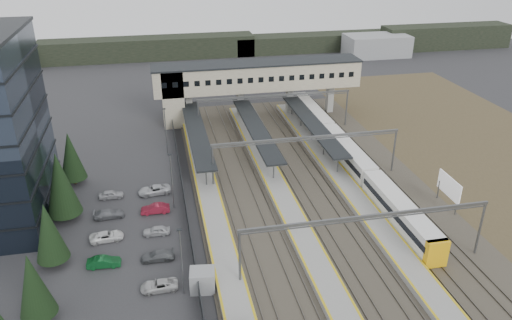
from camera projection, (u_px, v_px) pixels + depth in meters
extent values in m
plane|color=#2B2B2D|center=(245.00, 242.00, 60.95)|extent=(220.00, 220.00, 0.00)
cylinder|color=black|center=(41.00, 315.00, 48.68)|extent=(0.44, 0.44, 1.20)
cone|color=black|center=(33.00, 284.00, 47.04)|extent=(3.54, 3.54, 6.80)
cylinder|color=black|center=(55.00, 260.00, 56.63)|extent=(0.44, 0.44, 1.20)
cone|color=black|center=(48.00, 231.00, 54.95)|extent=(3.64, 3.64, 7.00)
cylinder|color=black|center=(66.00, 215.00, 65.47)|extent=(0.44, 0.44, 1.20)
cone|color=black|center=(60.00, 183.00, 63.47)|extent=(4.42, 4.42, 8.50)
cylinder|color=black|center=(75.00, 180.00, 74.30)|extent=(0.44, 0.44, 1.20)
cone|color=black|center=(71.00, 156.00, 72.58)|extent=(3.74, 3.74, 7.20)
imported|color=#0E4C21|center=(104.00, 262.00, 56.31)|extent=(3.80, 1.47, 1.23)
imported|color=white|center=(107.00, 236.00, 61.02)|extent=(4.22, 2.24, 1.13)
imported|color=slate|center=(109.00, 214.00, 65.70)|extent=(4.08, 1.84, 1.16)
imported|color=#A6A5AA|center=(111.00, 194.00, 70.38)|extent=(3.45, 1.42, 1.17)
imported|color=beige|center=(159.00, 285.00, 52.77)|extent=(3.99, 1.87, 1.11)
imported|color=#535659|center=(158.00, 256.00, 57.44)|extent=(3.94, 1.67, 1.13)
imported|color=#B1B2B6|center=(156.00, 231.00, 62.13)|extent=(3.42, 1.55, 1.14)
imported|color=maroon|center=(155.00, 209.00, 66.78)|extent=(3.85, 1.42, 1.26)
imported|color=silver|center=(154.00, 190.00, 71.46)|extent=(4.75, 2.52, 1.27)
cylinder|color=slate|center=(182.00, 263.00, 50.68)|extent=(0.16, 0.16, 8.00)
cube|color=black|center=(179.00, 230.00, 48.96)|extent=(0.50, 0.25, 0.15)
cylinder|color=slate|center=(172.00, 182.00, 66.59)|extent=(0.16, 0.16, 8.00)
cube|color=black|center=(170.00, 154.00, 64.87)|extent=(0.50, 0.25, 0.15)
cylinder|color=slate|center=(166.00, 132.00, 82.49)|extent=(0.16, 0.16, 8.00)
cube|color=black|center=(164.00, 109.00, 80.77)|extent=(0.50, 0.25, 0.15)
cube|color=#26282B|center=(188.00, 219.00, 63.74)|extent=(0.08, 90.00, 2.00)
cube|color=gray|center=(203.00, 280.00, 52.55)|extent=(2.88, 2.50, 2.40)
cube|color=#3B352C|center=(325.00, 210.00, 67.54)|extent=(34.00, 90.00, 0.20)
cube|color=#59544C|center=(232.00, 219.00, 65.12)|extent=(0.08, 90.00, 0.14)
cube|color=#59544C|center=(243.00, 218.00, 65.38)|extent=(0.08, 90.00, 0.14)
cube|color=#59544C|center=(262.00, 216.00, 65.85)|extent=(0.08, 90.00, 0.14)
cube|color=#59544C|center=(273.00, 214.00, 66.12)|extent=(0.08, 90.00, 0.14)
cube|color=#59544C|center=(306.00, 211.00, 66.96)|extent=(0.08, 90.00, 0.14)
cube|color=#59544C|center=(316.00, 210.00, 67.23)|extent=(0.08, 90.00, 0.14)
cube|color=#59544C|center=(334.00, 208.00, 67.70)|extent=(0.08, 90.00, 0.14)
cube|color=#59544C|center=(344.00, 207.00, 67.97)|extent=(0.08, 90.00, 0.14)
cube|color=#59544C|center=(375.00, 203.00, 68.81)|extent=(0.08, 90.00, 0.14)
cube|color=#59544C|center=(385.00, 202.00, 69.07)|extent=(0.08, 90.00, 0.14)
cube|color=#59544C|center=(402.00, 200.00, 69.55)|extent=(0.08, 90.00, 0.14)
cube|color=#59544C|center=(411.00, 199.00, 69.81)|extent=(0.08, 90.00, 0.14)
cube|color=gray|center=(215.00, 220.00, 64.62)|extent=(3.20, 82.00, 0.90)
cube|color=gold|center=(204.00, 218.00, 64.16)|extent=(0.25, 82.00, 0.02)
cube|color=gold|center=(226.00, 216.00, 64.69)|extent=(0.25, 82.00, 0.02)
cube|color=gray|center=(289.00, 212.00, 66.47)|extent=(3.20, 82.00, 0.90)
cube|color=gold|center=(279.00, 210.00, 66.00)|extent=(0.25, 82.00, 0.02)
cube|color=gold|center=(300.00, 207.00, 66.54)|extent=(0.25, 82.00, 0.02)
cube|color=gray|center=(360.00, 204.00, 68.31)|extent=(3.20, 82.00, 0.90)
cube|color=gold|center=(350.00, 202.00, 67.85)|extent=(0.25, 82.00, 0.02)
cube|color=gold|center=(370.00, 200.00, 68.38)|extent=(0.25, 82.00, 0.02)
cube|color=black|center=(197.00, 132.00, 82.53)|extent=(3.00, 30.00, 0.25)
cube|color=slate|center=(197.00, 132.00, 82.60)|extent=(3.10, 30.00, 0.12)
cylinder|color=slate|center=(206.00, 175.00, 71.73)|extent=(0.20, 0.20, 3.10)
cylinder|color=slate|center=(201.00, 157.00, 77.48)|extent=(0.20, 0.20, 3.10)
cylinder|color=slate|center=(197.00, 140.00, 83.22)|extent=(0.20, 0.20, 3.10)
cylinder|color=slate|center=(194.00, 126.00, 88.96)|extent=(0.20, 0.20, 3.10)
cylinder|color=slate|center=(190.00, 114.00, 94.71)|extent=(0.20, 0.20, 3.10)
cube|color=black|center=(256.00, 127.00, 84.38)|extent=(3.00, 30.00, 0.25)
cube|color=slate|center=(256.00, 128.00, 84.44)|extent=(3.10, 30.00, 0.12)
cylinder|color=slate|center=(274.00, 169.00, 73.58)|extent=(0.20, 0.20, 3.10)
cylinder|color=slate|center=(264.00, 151.00, 79.32)|extent=(0.20, 0.20, 3.10)
cylinder|color=slate|center=(256.00, 136.00, 85.07)|extent=(0.20, 0.20, 3.10)
cylinder|color=slate|center=(248.00, 122.00, 90.81)|extent=(0.20, 0.20, 3.10)
cylinder|color=slate|center=(242.00, 110.00, 96.55)|extent=(0.20, 0.20, 3.10)
cube|color=black|center=(312.00, 123.00, 86.22)|extent=(3.00, 30.00, 0.25)
cube|color=slate|center=(312.00, 123.00, 86.29)|extent=(3.10, 30.00, 0.12)
cylinder|color=slate|center=(338.00, 163.00, 75.43)|extent=(0.20, 0.20, 3.10)
cylinder|color=slate|center=(324.00, 146.00, 81.17)|extent=(0.20, 0.20, 3.10)
cylinder|color=slate|center=(312.00, 131.00, 86.91)|extent=(0.20, 0.20, 3.10)
cylinder|color=slate|center=(301.00, 118.00, 92.66)|extent=(0.20, 0.20, 3.10)
cylinder|color=slate|center=(292.00, 107.00, 98.40)|extent=(0.20, 0.20, 3.10)
cube|color=tan|center=(258.00, 76.00, 96.34)|extent=(40.00, 6.00, 5.00)
cube|color=black|center=(258.00, 63.00, 95.25)|extent=(40.40, 6.40, 0.30)
cube|color=tan|center=(173.00, 96.00, 94.59)|extent=(4.00, 6.00, 11.00)
cube|color=black|center=(164.00, 86.00, 90.31)|extent=(1.00, 0.06, 1.00)
cube|color=black|center=(175.00, 85.00, 90.68)|extent=(1.00, 0.06, 1.00)
cube|color=black|center=(186.00, 84.00, 91.05)|extent=(1.00, 0.06, 1.00)
cube|color=black|center=(197.00, 84.00, 91.42)|extent=(1.00, 0.06, 1.00)
cube|color=black|center=(208.00, 83.00, 91.79)|extent=(1.00, 0.06, 1.00)
cube|color=black|center=(219.00, 82.00, 92.15)|extent=(1.00, 0.06, 1.00)
cube|color=black|center=(229.00, 82.00, 92.52)|extent=(1.00, 0.06, 1.00)
cube|color=black|center=(240.00, 81.00, 92.89)|extent=(1.00, 0.06, 1.00)
cube|color=black|center=(251.00, 80.00, 93.26)|extent=(1.00, 0.06, 1.00)
cube|color=black|center=(261.00, 80.00, 93.63)|extent=(1.00, 0.06, 1.00)
cube|color=black|center=(271.00, 79.00, 94.00)|extent=(1.00, 0.06, 1.00)
cube|color=black|center=(282.00, 79.00, 94.37)|extent=(1.00, 0.06, 1.00)
cube|color=black|center=(292.00, 78.00, 94.74)|extent=(1.00, 0.06, 1.00)
cube|color=black|center=(302.00, 77.00, 95.11)|extent=(1.00, 0.06, 1.00)
cube|color=black|center=(312.00, 77.00, 95.48)|extent=(1.00, 0.06, 1.00)
cube|color=black|center=(322.00, 76.00, 95.85)|extent=(1.00, 0.06, 1.00)
cube|color=black|center=(332.00, 76.00, 96.22)|extent=(1.00, 0.06, 1.00)
cube|color=black|center=(342.00, 75.00, 96.58)|extent=(1.00, 0.06, 1.00)
cube|color=black|center=(351.00, 74.00, 96.95)|extent=(1.00, 0.06, 1.00)
cube|color=gray|center=(181.00, 108.00, 95.94)|extent=(1.20, 1.60, 6.00)
cube|color=gray|center=(189.00, 108.00, 96.22)|extent=(1.20, 1.60, 6.00)
cube|color=gray|center=(240.00, 104.00, 98.06)|extent=(1.20, 1.60, 6.00)
cube|color=gray|center=(289.00, 101.00, 99.91)|extent=(1.20, 1.60, 6.00)
cube|color=gray|center=(330.00, 98.00, 101.48)|extent=(1.20, 1.60, 6.00)
cylinder|color=slate|center=(240.00, 260.00, 52.01)|extent=(0.28, 0.28, 7.00)
cylinder|color=slate|center=(480.00, 229.00, 57.18)|extent=(0.28, 0.28, 7.00)
cube|color=slate|center=(369.00, 216.00, 53.08)|extent=(28.40, 0.25, 0.35)
cube|color=slate|center=(368.00, 220.00, 53.26)|extent=(28.40, 0.12, 0.12)
cylinder|color=slate|center=(213.00, 168.00, 71.45)|extent=(0.28, 0.28, 7.00)
cylinder|color=slate|center=(394.00, 151.00, 76.61)|extent=(0.28, 0.28, 7.00)
cube|color=slate|center=(308.00, 138.00, 72.52)|extent=(28.40, 0.25, 0.35)
cube|color=slate|center=(307.00, 140.00, 72.70)|extent=(28.40, 0.12, 0.12)
cylinder|color=slate|center=(199.00, 119.00, 89.12)|extent=(0.28, 0.28, 7.00)
cylinder|color=slate|center=(346.00, 108.00, 94.29)|extent=(0.28, 0.28, 7.00)
cube|color=slate|center=(275.00, 96.00, 90.20)|extent=(28.40, 0.25, 0.35)
cube|color=slate|center=(275.00, 98.00, 90.37)|extent=(28.40, 0.12, 0.12)
cube|color=white|center=(400.00, 213.00, 63.34)|extent=(2.58, 17.79, 3.31)
cube|color=black|center=(400.00, 210.00, 63.18)|extent=(2.63, 17.19, 0.83)
cube|color=slate|center=(399.00, 222.00, 63.95)|extent=(2.21, 16.39, 0.46)
cube|color=white|center=(347.00, 154.00, 79.59)|extent=(2.58, 17.79, 3.31)
cube|color=black|center=(347.00, 152.00, 79.43)|extent=(2.63, 17.19, 0.83)
cube|color=slate|center=(346.00, 162.00, 80.21)|extent=(2.21, 16.39, 0.46)
cube|color=white|center=(312.00, 114.00, 95.84)|extent=(2.58, 17.79, 3.31)
cube|color=black|center=(312.00, 113.00, 95.69)|extent=(2.63, 17.19, 0.83)
cube|color=slate|center=(312.00, 121.00, 96.46)|extent=(2.21, 16.39, 0.46)
cube|color=#F6B210|center=(436.00, 254.00, 55.57)|extent=(2.59, 0.90, 3.31)
cylinder|color=slate|center=(456.00, 206.00, 65.78)|extent=(0.20, 0.20, 2.93)
cylinder|color=slate|center=(438.00, 190.00, 69.75)|extent=(0.20, 0.20, 2.93)
cube|color=white|center=(449.00, 187.00, 67.01)|extent=(0.27, 5.50, 2.75)
cube|color=black|center=(149.00, 48.00, 141.76)|extent=(60.00, 8.00, 6.00)
cube|color=black|center=(316.00, 42.00, 151.20)|extent=(50.00, 8.00, 5.00)
cube|color=black|center=(446.00, 37.00, 153.74)|extent=(40.00, 8.00, 7.00)
cube|color=gray|center=(376.00, 45.00, 144.92)|extent=(18.00, 10.00, 6.00)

